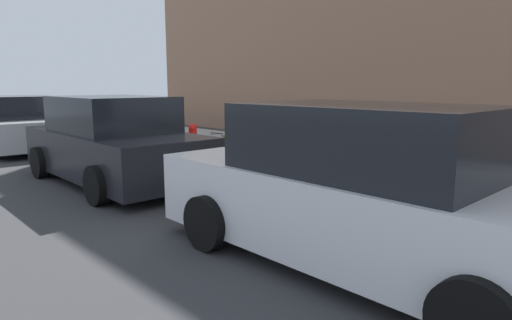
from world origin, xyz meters
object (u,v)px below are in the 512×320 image
object	(u,v)px
suitcase_navy_3	(332,166)
suitcase_olive_1	(393,170)
suitcase_maroon_6	(267,157)
parked_car_charcoal_1	(113,143)
parked_car_silver_2	(19,125)
suitcase_black_7	(252,152)
suitcase_olive_8	(233,149)
suitcase_red_5	(286,155)
suitcase_silver_9	(217,148)
bollard_post	(174,138)
fire_hydrant	(193,139)
parked_car_white_0	(364,193)
suitcase_black_0	(423,176)
suitcase_teal_4	(311,161)
suitcase_silver_2	(362,173)

from	to	relation	value
suitcase_navy_3	suitcase_olive_1	bearing A→B (deg)	-176.17
suitcase_maroon_6	parked_car_charcoal_1	xyz separation A→B (m)	(1.71, 2.47, 0.36)
suitcase_olive_1	parked_car_silver_2	size ratio (longest dim) A/B	0.19
suitcase_black_7	suitcase_olive_8	bearing A→B (deg)	4.55
suitcase_red_5	suitcase_silver_9	bearing A→B (deg)	-1.78
suitcase_silver_9	bollard_post	xyz separation A→B (m)	(1.58, 0.16, 0.11)
fire_hydrant	parked_car_white_0	world-z (taller)	parked_car_white_0
suitcase_black_0	bollard_post	distance (m)	6.55
suitcase_teal_4	parked_car_charcoal_1	size ratio (longest dim) A/B	0.15
suitcase_silver_9	suitcase_olive_1	bearing A→B (deg)	-179.29
bollard_post	parked_car_silver_2	world-z (taller)	parked_car_silver_2
suitcase_navy_3	suitcase_red_5	bearing A→B (deg)	2.50
suitcase_black_0	parked_car_charcoal_1	bearing A→B (deg)	26.58
suitcase_teal_4	suitcase_black_0	bearing A→B (deg)	179.23
suitcase_black_7	bollard_post	size ratio (longest dim) A/B	1.15
suitcase_teal_4	bollard_post	bearing A→B (deg)	2.44
parked_car_silver_2	suitcase_olive_1	bearing A→B (deg)	-166.12
suitcase_silver_9	suitcase_teal_4	bearing A→B (deg)	-179.45
suitcase_red_5	fire_hydrant	size ratio (longest dim) A/B	1.02
suitcase_red_5	suitcase_black_7	world-z (taller)	suitcase_black_7
suitcase_silver_2	parked_car_charcoal_1	xyz separation A→B (m)	(3.94, 2.54, 0.38)
suitcase_teal_4	suitcase_olive_8	distance (m)	2.23
suitcase_teal_4	fire_hydrant	size ratio (longest dim) A/B	0.87
suitcase_navy_3	bollard_post	size ratio (longest dim) A/B	1.13
suitcase_silver_2	suitcase_red_5	distance (m)	1.68
suitcase_black_7	suitcase_silver_9	xyz separation A→B (m)	(1.09, 0.07, -0.02)
suitcase_maroon_6	suitcase_black_0	bearing A→B (deg)	-179.31
suitcase_black_7	bollard_post	distance (m)	2.68
suitcase_black_0	suitcase_silver_9	bearing A→B (deg)	-0.04
suitcase_teal_4	bollard_post	xyz separation A→B (m)	(4.34, 0.19, 0.09)
suitcase_silver_2	suitcase_silver_9	world-z (taller)	suitcase_silver_2
suitcase_olive_8	bollard_post	xyz separation A→B (m)	(2.11, 0.18, 0.10)
suitcase_navy_3	suitcase_teal_4	bearing A→B (deg)	-5.12
bollard_post	parked_car_charcoal_1	world-z (taller)	parked_car_charcoal_1
suitcase_olive_1	suitcase_red_5	xyz separation A→B (m)	(2.23, 0.12, -0.01)
suitcase_red_5	suitcase_olive_1	bearing A→B (deg)	-176.82
suitcase_navy_3	parked_car_silver_2	bearing A→B (deg)	15.07
suitcase_red_5	parked_car_charcoal_1	distance (m)	3.35
suitcase_navy_3	suitcase_olive_8	bearing A→B (deg)	-0.94
suitcase_red_5	suitcase_silver_9	xyz separation A→B (m)	(2.22, -0.07, -0.08)
suitcase_olive_1	parked_car_white_0	bearing A→B (deg)	113.02
suitcase_olive_1	suitcase_teal_4	world-z (taller)	suitcase_olive_1
suitcase_olive_8	parked_car_silver_2	xyz separation A→B (m)	(6.49, 2.54, 0.28)
suitcase_black_7	suitcase_silver_9	size ratio (longest dim) A/B	1.45
suitcase_black_0	suitcase_teal_4	world-z (taller)	suitcase_black_0
suitcase_teal_4	suitcase_red_5	xyz separation A→B (m)	(0.55, 0.10, 0.06)
parked_car_charcoal_1	suitcase_maroon_6	bearing A→B (deg)	-124.71
suitcase_silver_9	parked_car_silver_2	world-z (taller)	parked_car_silver_2
suitcase_maroon_6	suitcase_silver_2	bearing A→B (deg)	-178.31
bollard_post	parked_car_charcoal_1	xyz separation A→B (m)	(-1.52, 2.36, 0.23)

